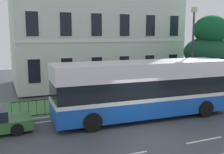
% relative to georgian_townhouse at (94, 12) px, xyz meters
% --- Properties ---
extents(ground_plane, '(60.00, 56.00, 0.18)m').
position_rel_georgian_townhouse_xyz_m(ground_plane, '(-2.20, -13.05, -6.83)').
color(ground_plane, '#42464A').
extents(georgian_townhouse, '(15.17, 8.47, 13.32)m').
position_rel_georgian_townhouse_xyz_m(georgian_townhouse, '(0.00, 0.00, 0.00)').
color(georgian_townhouse, silver).
rests_on(georgian_townhouse, ground_plane).
extents(iron_verge_railing, '(16.24, 0.04, 0.97)m').
position_rel_georgian_townhouse_xyz_m(iron_verge_railing, '(0.00, -9.46, -6.19)').
color(iron_verge_railing, black).
rests_on(iron_verge_railing, ground_plane).
extents(evergreen_tree, '(5.23, 5.23, 6.15)m').
position_rel_georgian_townhouse_xyz_m(evergreen_tree, '(7.44, -7.32, -4.12)').
color(evergreen_tree, '#423328').
rests_on(evergreen_tree, ground_plane).
extents(single_decker_bus, '(10.44, 3.07, 3.23)m').
position_rel_georgian_townhouse_xyz_m(single_decker_bus, '(-1.06, -11.57, -5.11)').
color(single_decker_bus, blue).
rests_on(single_decker_bus, ground_plane).
extents(street_lamp_post, '(0.36, 0.24, 6.57)m').
position_rel_georgian_townhouse_xyz_m(street_lamp_post, '(4.67, -8.68, -2.92)').
color(street_lamp_post, '#333338').
rests_on(street_lamp_post, ground_plane).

